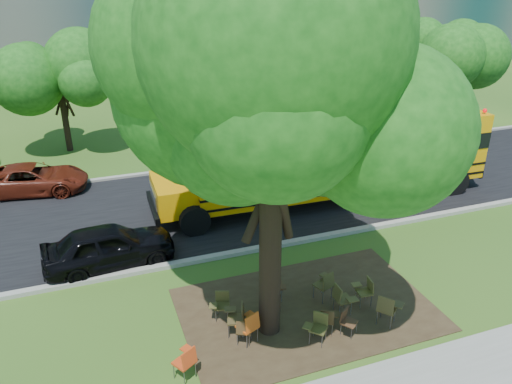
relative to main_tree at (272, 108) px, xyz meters
name	(u,v)px	position (x,y,z in m)	size (l,w,h in m)	color
ground	(267,307)	(0.31, 0.94, -6.04)	(160.00, 160.00, 0.00)	#295019
dirt_patch	(307,309)	(1.31, 0.44, -6.03)	(7.00, 4.50, 0.03)	#382819
asphalt_road	(205,205)	(0.31, 7.94, -6.02)	(80.00, 8.00, 0.04)	black
kerb_near	(235,253)	(0.31, 3.94, -5.97)	(80.00, 0.25, 0.14)	gray
kerb_far	(183,169)	(0.31, 12.04, -5.97)	(80.00, 0.25, 0.14)	gray
bg_tree_2	(57,70)	(-4.69, 16.94, -1.83)	(4.80, 4.80, 6.62)	black
bg_tree_3	(313,45)	(8.31, 14.94, -1.01)	(5.60, 5.60, 7.84)	black
bg_tree_4	(447,53)	(16.31, 13.94, -1.70)	(5.00, 5.00, 6.85)	black
main_tree	(272,108)	(0.00, 0.00, 0.00)	(7.20, 7.20, 9.65)	black
school_bus	(337,153)	(5.66, 6.94, -4.10)	(13.81, 3.46, 3.36)	orange
chair_0	(186,360)	(-2.43, -0.95, -5.48)	(0.61, 0.75, 0.91)	red
chair_1	(245,329)	(-0.79, -0.31, -5.56)	(0.64, 0.51, 0.77)	#4C341B
chair_2	(250,324)	(-0.66, -0.29, -5.45)	(0.65, 0.75, 0.95)	#C64F15
chair_3	(318,325)	(1.00, -0.83, -5.52)	(0.73, 0.58, 0.85)	#4B4820
chair_4	(328,318)	(1.39, -0.65, -5.56)	(0.66, 0.52, 0.78)	#422D17
chair_5	(347,320)	(1.84, -0.87, -5.56)	(0.52, 0.65, 0.77)	#4D2E1B
chair_6	(366,289)	(2.97, 0.11, -5.52)	(0.50, 0.59, 0.85)	brown
chair_7	(388,307)	(3.02, -0.90, -5.45)	(0.82, 0.65, 0.96)	#433A1D
chair_8	(238,316)	(-0.83, 0.14, -5.46)	(0.58, 0.74, 0.94)	#463A1E
chair_9	(221,302)	(-1.05, 0.91, -5.53)	(0.66, 0.52, 0.83)	#4D4721
chair_10	(274,283)	(0.60, 1.20, -5.48)	(0.56, 0.71, 0.90)	#422A17
chair_11	(325,283)	(1.99, 0.70, -5.46)	(0.64, 0.72, 0.94)	#443F1D
chair_12	(342,297)	(2.11, -0.06, -5.47)	(0.54, 0.61, 0.92)	#4C4621
black_car	(109,246)	(-3.66, 4.74, -5.34)	(1.66, 4.12, 1.40)	black
bg_car_red	(33,179)	(-6.22, 11.74, -5.41)	(2.08, 4.50, 1.25)	#581B0F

